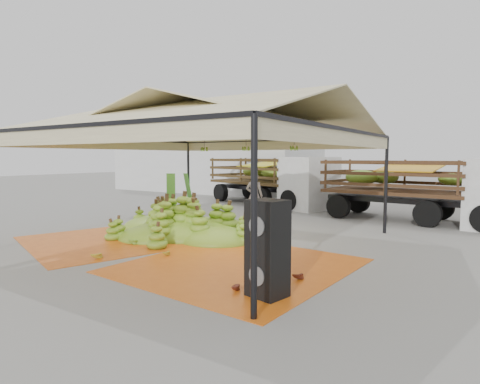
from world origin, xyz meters
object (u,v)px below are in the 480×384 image
Objects in this scene: banana_heap at (185,216)px; speaker_stack at (268,249)px; truck_left at (274,175)px; vendor at (254,196)px; truck_right at (427,183)px.

speaker_stack reaches higher than banana_heap.
truck_left is at bearing 130.04° from speaker_stack.
vendor is (-4.59, 7.24, 0.06)m from speaker_stack.
banana_heap is 5.97m from speaker_stack.
truck_right is (1.08, 10.02, 0.60)m from speaker_stack.
speaker_stack is at bearing -35.69° from banana_heap.
vendor is 0.24× the size of truck_left.
vendor reaches higher than speaker_stack.
truck_left is (-1.58, 4.56, 0.57)m from vendor.
truck_right is (7.25, -1.79, -0.03)m from truck_left.
truck_left reaches higher than truck_right.
banana_heap is 0.77× the size of truck_right.
vendor is at bearing -148.33° from truck_right.
truck_left is (-1.33, 8.33, 0.89)m from banana_heap.
speaker_stack is 0.93× the size of vendor.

